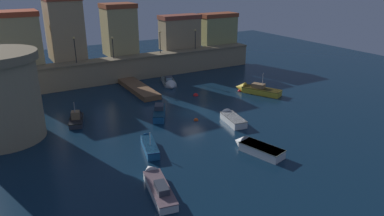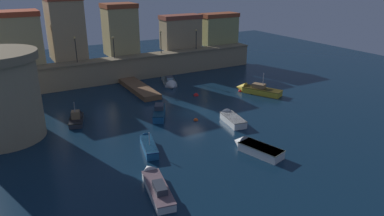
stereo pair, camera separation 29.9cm
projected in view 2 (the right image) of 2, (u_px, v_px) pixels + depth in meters
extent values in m
plane|color=#0C2338|center=(193.00, 113.00, 42.78)|extent=(99.38, 99.38, 0.00)
cube|color=#9E8966|center=(137.00, 68.00, 56.69)|extent=(41.63, 2.50, 3.35)
cube|color=#817053|center=(137.00, 56.00, 56.06)|extent=(41.63, 2.80, 0.24)
cube|color=tan|center=(20.00, 41.00, 50.41)|extent=(5.54, 4.57, 6.85)
cube|color=#B64326|center=(15.00, 13.00, 49.09)|extent=(5.77, 4.75, 0.70)
cube|color=tan|center=(66.00, 30.00, 53.49)|extent=(4.77, 5.60, 8.71)
cube|color=tan|center=(120.00, 32.00, 56.96)|extent=(4.82, 4.16, 7.31)
cube|color=#974526|center=(119.00, 5.00, 55.56)|extent=(5.02, 4.32, 0.70)
cube|color=tan|center=(181.00, 34.00, 61.81)|extent=(6.78, 3.04, 5.06)
cube|color=brown|center=(181.00, 17.00, 60.80)|extent=(7.05, 3.16, 0.70)
cube|color=tan|center=(219.00, 31.00, 65.57)|extent=(6.65, 3.20, 4.95)
cube|color=brown|center=(219.00, 15.00, 64.58)|extent=(6.92, 3.33, 0.70)
cube|color=brown|center=(139.00, 88.00, 50.91)|extent=(2.46, 10.19, 0.68)
cylinder|color=#503723|center=(137.00, 81.00, 54.19)|extent=(0.20, 0.20, 0.70)
cylinder|color=#503723|center=(146.00, 87.00, 51.42)|extent=(0.20, 0.20, 0.70)
cylinder|color=#503723|center=(156.00, 93.00, 48.66)|extent=(0.20, 0.20, 0.70)
cylinder|color=black|center=(76.00, 51.00, 51.20)|extent=(0.12, 0.12, 3.41)
sphere|color=#F9D172|center=(75.00, 38.00, 50.55)|extent=(0.32, 0.32, 0.32)
cylinder|color=black|center=(114.00, 48.00, 53.85)|extent=(0.12, 0.12, 2.97)
sphere|color=#F9D172|center=(113.00, 38.00, 53.28)|extent=(0.32, 0.32, 0.32)
cylinder|color=black|center=(161.00, 43.00, 57.43)|extent=(0.12, 0.12, 3.21)
sphere|color=#F9D172|center=(161.00, 32.00, 56.81)|extent=(0.32, 0.32, 0.32)
cylinder|color=black|center=(196.00, 40.00, 60.50)|extent=(0.12, 0.12, 3.03)
sphere|color=#F9D172|center=(196.00, 30.00, 59.92)|extent=(0.32, 0.32, 0.32)
cube|color=white|center=(158.00, 190.00, 26.86)|extent=(2.28, 5.24, 0.68)
cone|color=white|center=(149.00, 170.00, 29.68)|extent=(1.55, 1.61, 1.32)
cube|color=#71575D|center=(158.00, 187.00, 26.76)|extent=(2.32, 5.34, 0.08)
cube|color=#333842|center=(160.00, 188.00, 26.11)|extent=(1.09, 1.73, 0.51)
cube|color=white|center=(261.00, 150.00, 32.76)|extent=(2.65, 4.33, 0.83)
cone|color=white|center=(239.00, 142.00, 34.44)|extent=(1.81, 1.50, 1.57)
cube|color=slate|center=(261.00, 147.00, 32.62)|extent=(2.71, 4.42, 0.08)
cube|color=#195689|center=(149.00, 147.00, 33.50)|extent=(2.04, 4.25, 0.77)
cone|color=#195689|center=(145.00, 136.00, 35.82)|extent=(1.29, 1.36, 1.05)
cube|color=#0E234D|center=(149.00, 144.00, 33.38)|extent=(2.08, 4.34, 0.08)
cylinder|color=#B2B2B7|center=(149.00, 139.00, 32.80)|extent=(0.08, 0.08, 1.26)
cube|color=#333338|center=(76.00, 121.00, 39.74)|extent=(2.28, 3.68, 0.59)
cone|color=#333338|center=(78.00, 114.00, 41.70)|extent=(1.52, 1.29, 1.30)
cube|color=black|center=(76.00, 119.00, 39.65)|extent=(2.33, 3.75, 0.08)
cube|color=olive|center=(76.00, 115.00, 39.48)|extent=(1.10, 1.13, 0.85)
cylinder|color=#B2B2B7|center=(75.00, 111.00, 38.99)|extent=(0.08, 0.08, 2.00)
cube|color=#195689|center=(159.00, 113.00, 41.56)|extent=(3.14, 4.47, 0.84)
cone|color=#195689|center=(161.00, 105.00, 44.16)|extent=(1.59, 1.63, 1.14)
cube|color=#0E334A|center=(159.00, 110.00, 41.43)|extent=(3.21, 4.56, 0.08)
cube|color=#333842|center=(159.00, 107.00, 41.64)|extent=(1.56, 1.76, 0.53)
cube|color=#99B7C6|center=(160.00, 104.00, 42.31)|extent=(0.81, 0.47, 0.32)
cube|color=silver|center=(169.00, 82.00, 54.42)|extent=(2.93, 4.57, 0.49)
cone|color=silver|center=(172.00, 87.00, 51.98)|extent=(1.94, 1.63, 1.67)
cube|color=#505D57|center=(169.00, 80.00, 54.35)|extent=(2.99, 4.66, 0.08)
cube|color=#333842|center=(169.00, 78.00, 53.90)|extent=(1.27, 1.25, 0.67)
cube|color=#99B7C6|center=(170.00, 79.00, 53.44)|extent=(0.89, 0.33, 0.40)
cube|color=white|center=(233.00, 120.00, 39.64)|extent=(2.12, 3.94, 0.79)
cone|color=white|center=(224.00, 113.00, 41.70)|extent=(1.59, 1.27, 1.44)
cube|color=slate|center=(233.00, 117.00, 39.52)|extent=(2.16, 4.02, 0.08)
cube|color=gold|center=(262.00, 91.00, 49.37)|extent=(3.91, 5.44, 0.81)
cone|color=gold|center=(241.00, 87.00, 51.05)|extent=(2.10, 1.99, 1.64)
cube|color=brown|center=(262.00, 89.00, 49.24)|extent=(3.99, 5.55, 0.08)
cube|color=olive|center=(259.00, 86.00, 49.39)|extent=(1.68, 1.97, 0.59)
cylinder|color=#B2B2B7|center=(263.00, 81.00, 48.81)|extent=(0.08, 0.08, 2.17)
sphere|color=red|center=(196.00, 96.00, 48.90)|extent=(0.69, 0.69, 0.69)
sphere|color=red|center=(240.00, 91.00, 50.67)|extent=(0.51, 0.51, 0.51)
sphere|color=#EA4C19|center=(196.00, 120.00, 40.61)|extent=(0.52, 0.52, 0.52)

